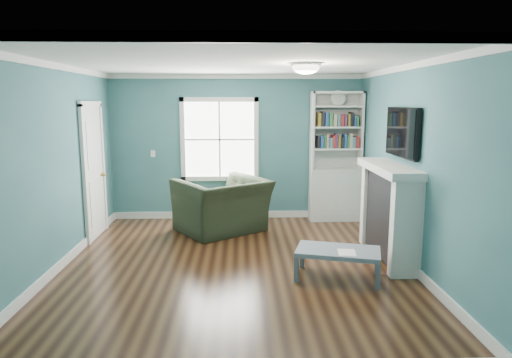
{
  "coord_description": "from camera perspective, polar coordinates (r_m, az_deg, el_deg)",
  "views": [
    {
      "loc": [
        0.08,
        -5.73,
        2.12
      ],
      "look_at": [
        0.29,
        0.4,
        1.08
      ],
      "focal_mm": 32.0,
      "sensor_mm": 36.0,
      "label": 1
    }
  ],
  "objects": [
    {
      "name": "tv",
      "position": [
        6.31,
        17.81,
        5.58
      ],
      "size": [
        0.06,
        1.1,
        0.65
      ],
      "primitive_type": "cube",
      "color": "black",
      "rests_on": "fireplace"
    },
    {
      "name": "bookshelf",
      "position": [
        8.29,
        9.86,
        1.19
      ],
      "size": [
        0.9,
        0.35,
        2.31
      ],
      "color": "silver",
      "rests_on": "ground"
    },
    {
      "name": "trim",
      "position": [
        5.8,
        -2.68,
        0.85
      ],
      "size": [
        4.5,
        5.0,
        2.6
      ],
      "color": "white",
      "rests_on": "ground"
    },
    {
      "name": "window",
      "position": [
        8.25,
        -4.58,
        4.94
      ],
      "size": [
        1.4,
        0.06,
        1.5
      ],
      "color": "white",
      "rests_on": "room_walls"
    },
    {
      "name": "ceiling_fixture",
      "position": [
        5.9,
        6.26,
        13.74
      ],
      "size": [
        0.38,
        0.38,
        0.15
      ],
      "color": "white",
      "rests_on": "room_walls"
    },
    {
      "name": "fireplace",
      "position": [
        6.43,
        16.3,
        -4.11
      ],
      "size": [
        0.44,
        1.58,
        1.3
      ],
      "color": "black",
      "rests_on": "ground"
    },
    {
      "name": "room_walls",
      "position": [
        5.75,
        -2.71,
        4.24
      ],
      "size": [
        5.0,
        5.0,
        5.0
      ],
      "color": "#32616A",
      "rests_on": "ground"
    },
    {
      "name": "recliner",
      "position": [
        7.49,
        -4.25,
        -2.22
      ],
      "size": [
        1.59,
        1.47,
        1.17
      ],
      "primitive_type": "imported",
      "rotation": [
        0.0,
        0.0,
        -2.54
      ],
      "color": "black",
      "rests_on": "ground"
    },
    {
      "name": "floor",
      "position": [
        6.11,
        -2.59,
        -10.69
      ],
      "size": [
        5.0,
        5.0,
        0.0
      ],
      "primitive_type": "plane",
      "color": "black",
      "rests_on": "ground"
    },
    {
      "name": "coffee_table",
      "position": [
        5.67,
        10.22,
        -9.1
      ],
      "size": [
        1.1,
        0.79,
        0.36
      ],
      "rotation": [
        0.0,
        0.0,
        -0.27
      ],
      "color": "#545B65",
      "rests_on": "ground"
    },
    {
      "name": "light_switch",
      "position": [
        8.41,
        -12.76,
        3.12
      ],
      "size": [
        0.08,
        0.01,
        0.12
      ],
      "primitive_type": "cube",
      "color": "white",
      "rests_on": "room_walls"
    },
    {
      "name": "door",
      "position": [
        7.56,
        -19.63,
        1.11
      ],
      "size": [
        0.12,
        0.98,
        2.17
      ],
      "color": "silver",
      "rests_on": "ground"
    },
    {
      "name": "paper_sheet",
      "position": [
        5.57,
        11.27,
        -8.98
      ],
      "size": [
        0.24,
        0.29,
        0.0
      ],
      "primitive_type": "cube",
      "rotation": [
        0.0,
        0.0,
        -0.14
      ],
      "color": "white",
      "rests_on": "coffee_table"
    }
  ]
}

